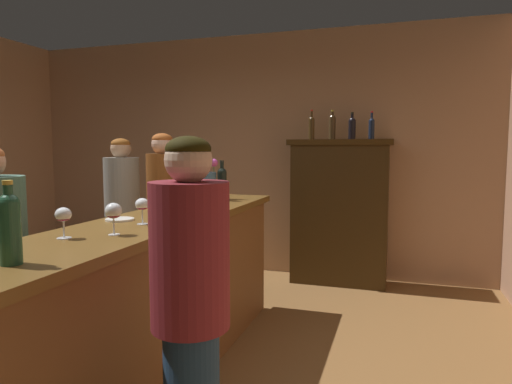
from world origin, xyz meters
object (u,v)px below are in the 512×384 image
(wine_glass_front, at_px, (142,205))
(wine_glass_spare, at_px, (113,212))
(wine_glass_rear, at_px, (200,194))
(display_bottle_midright, at_px, (372,127))
(flower_arrangement, at_px, (207,181))
(bar_counter, at_px, (154,302))
(display_bottle_midleft, at_px, (332,126))
(display_cabinet, at_px, (339,209))
(display_bottle_left, at_px, (312,127))
(wine_bottle_merlot, at_px, (222,182))
(bartender, at_px, (191,310))
(wine_glass_mid, at_px, (63,216))
(patron_near_entrance, at_px, (164,210))
(wine_bottle_pinot, at_px, (189,196))
(cheese_plate, at_px, (120,219))
(patron_by_cabinet, at_px, (122,208))
(wine_bottle_riesling, at_px, (10,225))
(display_bottle_center, at_px, (352,127))

(wine_glass_front, height_order, wine_glass_spare, wine_glass_spare)
(wine_glass_front, bearing_deg, wine_glass_rear, 91.45)
(display_bottle_midright, bearing_deg, flower_arrangement, -129.99)
(bar_counter, distance_m, display_bottle_midleft, 2.89)
(display_cabinet, distance_m, display_bottle_left, 0.95)
(wine_bottle_merlot, relative_size, bartender, 0.22)
(wine_glass_mid, xyz_separation_m, wine_glass_spare, (0.17, 0.15, 0.01))
(wine_glass_rear, bearing_deg, display_bottle_midleft, 69.47)
(wine_glass_mid, bearing_deg, bartender, -13.80)
(wine_glass_mid, height_order, patron_near_entrance, patron_near_entrance)
(wine_bottle_merlot, xyz_separation_m, wine_bottle_pinot, (0.16, -0.97, -0.02))
(wine_glass_rear, relative_size, display_bottle_midleft, 0.43)
(wine_bottle_merlot, xyz_separation_m, patron_near_entrance, (-0.64, 0.14, -0.29))
(cheese_plate, bearing_deg, patron_by_cabinet, 123.66)
(wine_bottle_riesling, relative_size, wine_glass_front, 2.08)
(display_bottle_left, height_order, patron_near_entrance, display_bottle_left)
(wine_glass_mid, distance_m, flower_arrangement, 1.71)
(wine_glass_front, bearing_deg, display_bottle_center, 71.76)
(wine_bottle_riesling, relative_size, wine_glass_mid, 2.08)
(bar_counter, relative_size, display_bottle_left, 9.57)
(wine_bottle_merlot, xyz_separation_m, wine_glass_spare, (0.09, -1.67, -0.04))
(wine_glass_front, distance_m, patron_near_entrance, 1.67)
(display_bottle_left, distance_m, display_bottle_midleft, 0.22)
(wine_glass_spare, xyz_separation_m, display_bottle_center, (0.86, 3.03, 0.54))
(wine_glass_mid, bearing_deg, bar_counter, 82.65)
(wine_glass_mid, bearing_deg, display_bottle_midright, 68.80)
(bar_counter, relative_size, wine_glass_mid, 20.81)
(wine_glass_front, relative_size, display_bottle_midright, 0.51)
(flower_arrangement, height_order, display_bottle_midright, display_bottle_midright)
(wine_bottle_pinot, xyz_separation_m, wine_glass_mid, (-0.24, -0.84, -0.02))
(bartender, bearing_deg, wine_glass_mid, -19.36)
(display_cabinet, bearing_deg, display_bottle_left, 180.00)
(cheese_plate, xyz_separation_m, patron_near_entrance, (-0.49, 1.41, -0.15))
(wine_bottle_riesling, height_order, flower_arrangement, flower_arrangement)
(wine_bottle_riesling, xyz_separation_m, flower_arrangement, (-0.16, 2.17, 0.01))
(patron_near_entrance, bearing_deg, wine_glass_spare, -8.83)
(display_cabinet, relative_size, display_bottle_midright, 5.35)
(display_cabinet, height_order, wine_glass_spare, display_cabinet)
(cheese_plate, height_order, patron_by_cabinet, patron_by_cabinet)
(wine_bottle_pinot, xyz_separation_m, bartender, (0.50, -1.03, -0.33))
(patron_near_entrance, bearing_deg, display_bottle_midright, 93.31)
(wine_glass_spare, xyz_separation_m, flower_arrangement, (-0.18, 1.56, 0.04))
(bar_counter, bearing_deg, display_bottle_left, 78.54)
(wine_glass_rear, bearing_deg, patron_by_cabinet, 144.18)
(bar_counter, bearing_deg, wine_glass_front, -74.35)
(cheese_plate, relative_size, display_bottle_center, 0.59)
(display_bottle_center, bearing_deg, cheese_plate, -112.74)
(flower_arrangement, xyz_separation_m, display_bottle_left, (0.60, 1.47, 0.51))
(wine_bottle_riesling, height_order, wine_bottle_pinot, wine_bottle_riesling)
(wine_bottle_riesling, height_order, display_bottle_midright, display_bottle_midright)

